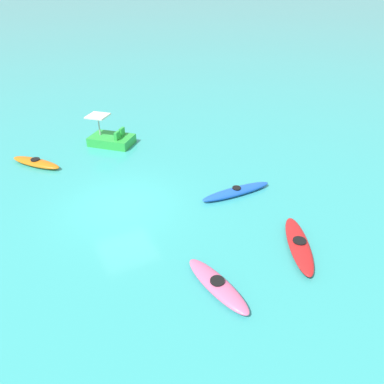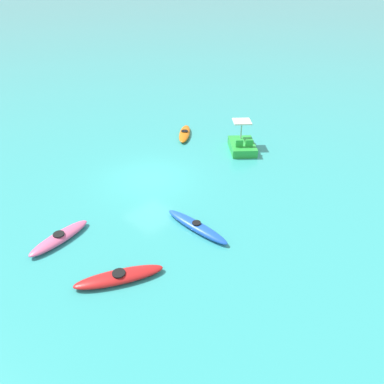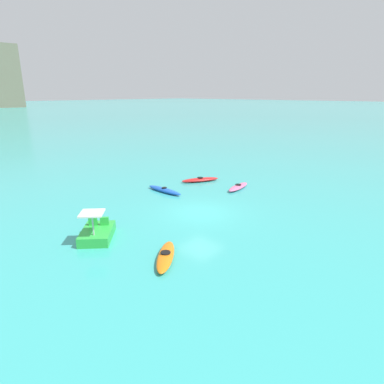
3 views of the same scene
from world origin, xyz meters
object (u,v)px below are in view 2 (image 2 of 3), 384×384
object	(u,v)px
kayak_pink	(59,238)
pedal_boat_green	(242,145)
kayak_blue	(196,226)
kayak_red	(119,277)
kayak_orange	(185,134)

from	to	relation	value
kayak_pink	pedal_boat_green	size ratio (longest dim) A/B	1.06
kayak_blue	pedal_boat_green	world-z (taller)	pedal_boat_green
kayak_red	kayak_pink	size ratio (longest dim) A/B	1.09
kayak_red	pedal_boat_green	size ratio (longest dim) A/B	1.16
kayak_blue	kayak_orange	distance (m)	10.44
kayak_red	kayak_pink	world-z (taller)	same
kayak_blue	kayak_red	bearing A→B (deg)	0.31
kayak_pink	pedal_boat_green	bearing A→B (deg)	179.35
kayak_blue	kayak_red	world-z (taller)	same
kayak_orange	kayak_blue	bearing A→B (deg)	47.50
kayak_blue	pedal_boat_green	bearing A→B (deg)	-156.36
pedal_boat_green	kayak_orange	bearing A→B (deg)	-78.59
kayak_orange	kayak_red	world-z (taller)	same
kayak_blue	pedal_boat_green	distance (m)	8.63
kayak_pink	pedal_boat_green	world-z (taller)	pedal_boat_green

